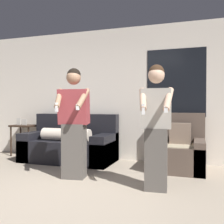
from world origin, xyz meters
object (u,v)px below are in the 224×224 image
at_px(side_table, 24,130).
at_px(person_right, 156,126).
at_px(couch, 70,145).
at_px(armchair, 180,151).
at_px(person_left, 74,123).

relative_size(side_table, person_right, 0.51).
bearing_deg(couch, armchair, -0.59).
bearing_deg(couch, side_table, 170.24).
height_order(side_table, person_left, person_left).
distance_m(armchair, person_right, 1.39).
relative_size(couch, person_left, 1.08).
relative_size(couch, armchair, 1.86).
distance_m(couch, side_table, 1.29).
xyz_separation_m(couch, person_left, (0.65, -1.11, 0.52)).
height_order(armchair, person_right, person_right).
height_order(couch, person_right, person_right).
height_order(couch, armchair, armchair).
xyz_separation_m(side_table, person_right, (3.18, -1.50, 0.27)).
distance_m(armchair, side_table, 3.42).
xyz_separation_m(couch, armchair, (2.15, -0.02, -0.01)).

